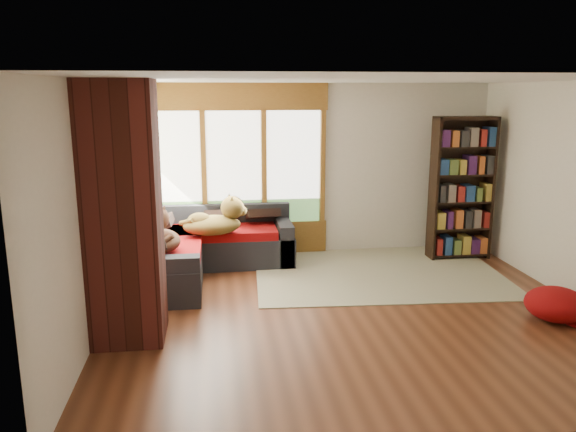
{
  "coord_description": "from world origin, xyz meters",
  "views": [
    {
      "loc": [
        -1.51,
        -5.91,
        2.49
      ],
      "look_at": [
        -0.6,
        0.88,
        0.95
      ],
      "focal_mm": 35.0,
      "sensor_mm": 36.0,
      "label": 1
    }
  ],
  "objects_px": {
    "sectional_sofa": "(184,252)",
    "dog_brindle": "(159,233)",
    "brick_chimney": "(124,214)",
    "dog_tan": "(217,219)",
    "pouf": "(556,303)",
    "bookshelf": "(462,189)",
    "area_rug": "(376,271)"
  },
  "relations": [
    {
      "from": "sectional_sofa",
      "to": "dog_brindle",
      "type": "xyz_separation_m",
      "value": [
        -0.24,
        -0.71,
        0.45
      ]
    },
    {
      "from": "brick_chimney",
      "to": "dog_brindle",
      "type": "height_order",
      "value": "brick_chimney"
    },
    {
      "from": "brick_chimney",
      "to": "dog_brindle",
      "type": "distance_m",
      "value": 1.46
    },
    {
      "from": "sectional_sofa",
      "to": "dog_tan",
      "type": "bearing_deg",
      "value": -9.36
    },
    {
      "from": "brick_chimney",
      "to": "dog_tan",
      "type": "distance_m",
      "value": 2.25
    },
    {
      "from": "sectional_sofa",
      "to": "pouf",
      "type": "distance_m",
      "value": 4.72
    },
    {
      "from": "dog_tan",
      "to": "dog_brindle",
      "type": "bearing_deg",
      "value": -147.39
    },
    {
      "from": "pouf",
      "to": "dog_tan",
      "type": "xyz_separation_m",
      "value": [
        -3.69,
        2.16,
        0.57
      ]
    },
    {
      "from": "brick_chimney",
      "to": "sectional_sofa",
      "type": "distance_m",
      "value": 2.32
    },
    {
      "from": "brick_chimney",
      "to": "pouf",
      "type": "height_order",
      "value": "brick_chimney"
    },
    {
      "from": "dog_brindle",
      "to": "bookshelf",
      "type": "bearing_deg",
      "value": -89.24
    },
    {
      "from": "sectional_sofa",
      "to": "bookshelf",
      "type": "bearing_deg",
      "value": 1.04
    },
    {
      "from": "area_rug",
      "to": "pouf",
      "type": "distance_m",
      "value": 2.44
    },
    {
      "from": "brick_chimney",
      "to": "bookshelf",
      "type": "bearing_deg",
      "value": 26.18
    },
    {
      "from": "brick_chimney",
      "to": "pouf",
      "type": "bearing_deg",
      "value": -2.25
    },
    {
      "from": "bookshelf",
      "to": "pouf",
      "type": "relative_size",
      "value": 3.15
    },
    {
      "from": "bookshelf",
      "to": "dog_tan",
      "type": "xyz_separation_m",
      "value": [
        -3.62,
        -0.25,
        -0.29
      ]
    },
    {
      "from": "bookshelf",
      "to": "dog_tan",
      "type": "bearing_deg",
      "value": -176.06
    },
    {
      "from": "brick_chimney",
      "to": "pouf",
      "type": "distance_m",
      "value": 4.74
    },
    {
      "from": "sectional_sofa",
      "to": "area_rug",
      "type": "height_order",
      "value": "sectional_sofa"
    },
    {
      "from": "sectional_sofa",
      "to": "area_rug",
      "type": "xyz_separation_m",
      "value": [
        2.68,
        -0.3,
        -0.3
      ]
    },
    {
      "from": "pouf",
      "to": "dog_tan",
      "type": "relative_size",
      "value": 0.75
    },
    {
      "from": "pouf",
      "to": "bookshelf",
      "type": "bearing_deg",
      "value": 91.55
    },
    {
      "from": "pouf",
      "to": "dog_brindle",
      "type": "height_order",
      "value": "dog_brindle"
    },
    {
      "from": "brick_chimney",
      "to": "bookshelf",
      "type": "distance_m",
      "value": 5.06
    },
    {
      "from": "area_rug",
      "to": "dog_brindle",
      "type": "height_order",
      "value": "dog_brindle"
    },
    {
      "from": "bookshelf",
      "to": "pouf",
      "type": "height_order",
      "value": "bookshelf"
    },
    {
      "from": "bookshelf",
      "to": "sectional_sofa",
      "type": "bearing_deg",
      "value": -177.42
    },
    {
      "from": "sectional_sofa",
      "to": "area_rug",
      "type": "distance_m",
      "value": 2.71
    },
    {
      "from": "area_rug",
      "to": "bookshelf",
      "type": "relative_size",
      "value": 1.59
    },
    {
      "from": "bookshelf",
      "to": "pouf",
      "type": "xyz_separation_m",
      "value": [
        0.07,
        -2.41,
        -0.87
      ]
    },
    {
      "from": "pouf",
      "to": "dog_brindle",
      "type": "distance_m",
      "value": 4.69
    }
  ]
}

